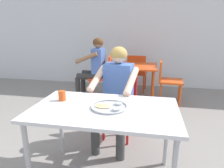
{
  "coord_description": "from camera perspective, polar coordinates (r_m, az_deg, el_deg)",
  "views": [
    {
      "loc": [
        0.45,
        -1.59,
        1.42
      ],
      "look_at": [
        0.1,
        0.25,
        0.89
      ],
      "focal_mm": 31.98,
      "sensor_mm": 36.0,
      "label": 1
    }
  ],
  "objects": [
    {
      "name": "thali_tray",
      "position": [
        1.77,
        -0.8,
        -6.45
      ],
      "size": [
        0.33,
        0.33,
        0.03
      ],
      "color": "#B7BABF",
      "rests_on": "table_foreground"
    },
    {
      "name": "patron_background",
      "position": [
        4.04,
        -5.12,
        5.93
      ],
      "size": [
        0.56,
        0.5,
        1.24
      ],
      "color": "#323232",
      "rests_on": "ground"
    },
    {
      "name": "table_background_red",
      "position": [
        3.92,
        6.12,
        4.09
      ],
      "size": [
        0.89,
        0.79,
        0.72
      ],
      "color": "#E04C19",
      "rests_on": "ground"
    },
    {
      "name": "back_wall",
      "position": [
        5.05,
        5.98,
        18.86
      ],
      "size": [
        12.0,
        0.12,
        3.4
      ],
      "primitive_type": "cube",
      "color": "silver",
      "rests_on": "ground"
    },
    {
      "name": "chair_red_left",
      "position": [
        4.04,
        -2.19,
        2.81
      ],
      "size": [
        0.49,
        0.47,
        0.9
      ],
      "color": "#E5471A",
      "rests_on": "ground"
    },
    {
      "name": "chair_red_far",
      "position": [
        4.55,
        7.13,
        3.8
      ],
      "size": [
        0.46,
        0.47,
        0.84
      ],
      "color": "#D84618",
      "rests_on": "ground"
    },
    {
      "name": "table_foreground",
      "position": [
        1.8,
        -2.17,
        -9.0
      ],
      "size": [
        1.29,
        0.76,
        0.74
      ],
      "color": "silver",
      "rests_on": "ground"
    },
    {
      "name": "chair_foreground",
      "position": [
        2.65,
        2.49,
        -4.23
      ],
      "size": [
        0.45,
        0.44,
        0.88
      ],
      "color": "red",
      "rests_on": "ground"
    },
    {
      "name": "diner_foreground",
      "position": [
        2.38,
        1.19,
        -1.18
      ],
      "size": [
        0.55,
        0.59,
        1.21
      ],
      "color": "#3E3E3E",
      "rests_on": "ground"
    },
    {
      "name": "drinking_cup",
      "position": [
        1.98,
        -14.1,
        -3.18
      ],
      "size": [
        0.07,
        0.07,
        0.09
      ],
      "color": "#D84C19",
      "rests_on": "table_foreground"
    },
    {
      "name": "chair_red_right",
      "position": [
        3.94,
        15.41,
        1.55
      ],
      "size": [
        0.47,
        0.46,
        0.82
      ],
      "color": "#D3501A",
      "rests_on": "ground"
    }
  ]
}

